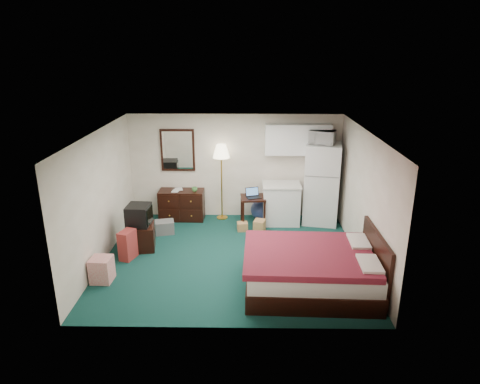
{
  "coord_description": "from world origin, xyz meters",
  "views": [
    {
      "loc": [
        0.28,
        -7.61,
        3.97
      ],
      "look_at": [
        0.15,
        0.39,
        1.24
      ],
      "focal_mm": 32.0,
      "sensor_mm": 36.0,
      "label": 1
    }
  ],
  "objects_px": {
    "bed": "(310,271)",
    "suitcase": "(128,245)",
    "floor_lamp": "(222,182)",
    "tv_stand": "(142,237)",
    "fridge": "(322,184)",
    "desk": "(253,211)",
    "kitchen_counter": "(281,204)",
    "dresser": "(182,205)"
  },
  "relations": [
    {
      "from": "dresser",
      "to": "kitchen_counter",
      "type": "height_order",
      "value": "kitchen_counter"
    },
    {
      "from": "kitchen_counter",
      "to": "bed",
      "type": "xyz_separation_m",
      "value": [
        0.29,
        -2.94,
        -0.11
      ]
    },
    {
      "from": "desk",
      "to": "suitcase",
      "type": "distance_m",
      "value": 3.01
    },
    {
      "from": "dresser",
      "to": "suitcase",
      "type": "height_order",
      "value": "dresser"
    },
    {
      "from": "kitchen_counter",
      "to": "suitcase",
      "type": "xyz_separation_m",
      "value": [
        -3.13,
        -1.88,
        -0.17
      ]
    },
    {
      "from": "desk",
      "to": "suitcase",
      "type": "height_order",
      "value": "desk"
    },
    {
      "from": "kitchen_counter",
      "to": "tv_stand",
      "type": "relative_size",
      "value": 1.64
    },
    {
      "from": "dresser",
      "to": "bed",
      "type": "bearing_deg",
      "value": -48.79
    },
    {
      "from": "floor_lamp",
      "to": "suitcase",
      "type": "distance_m",
      "value": 2.81
    },
    {
      "from": "fridge",
      "to": "tv_stand",
      "type": "xyz_separation_m",
      "value": [
        -3.9,
        -1.51,
        -0.69
      ]
    },
    {
      "from": "desk",
      "to": "kitchen_counter",
      "type": "xyz_separation_m",
      "value": [
        0.66,
        0.16,
        0.12
      ]
    },
    {
      "from": "floor_lamp",
      "to": "dresser",
      "type": "bearing_deg",
      "value": -175.84
    },
    {
      "from": "dresser",
      "to": "desk",
      "type": "xyz_separation_m",
      "value": [
        1.7,
        -0.34,
        -0.02
      ]
    },
    {
      "from": "floor_lamp",
      "to": "fridge",
      "type": "height_order",
      "value": "fridge"
    },
    {
      "from": "desk",
      "to": "fridge",
      "type": "height_order",
      "value": "fridge"
    },
    {
      "from": "fridge",
      "to": "desk",
      "type": "bearing_deg",
      "value": -160.77
    },
    {
      "from": "desk",
      "to": "suitcase",
      "type": "relative_size",
      "value": 1.18
    },
    {
      "from": "dresser",
      "to": "fridge",
      "type": "height_order",
      "value": "fridge"
    },
    {
      "from": "desk",
      "to": "fridge",
      "type": "bearing_deg",
      "value": 3.23
    },
    {
      "from": "kitchen_counter",
      "to": "tv_stand",
      "type": "xyz_separation_m",
      "value": [
        -2.96,
        -1.44,
        -0.2
      ]
    },
    {
      "from": "floor_lamp",
      "to": "bed",
      "type": "relative_size",
      "value": 0.84
    },
    {
      "from": "dresser",
      "to": "floor_lamp",
      "type": "distance_m",
      "value": 1.11
    },
    {
      "from": "fridge",
      "to": "kitchen_counter",
      "type": "bearing_deg",
      "value": -164.41
    },
    {
      "from": "fridge",
      "to": "suitcase",
      "type": "bearing_deg",
      "value": -143.49
    },
    {
      "from": "desk",
      "to": "bed",
      "type": "relative_size",
      "value": 0.32
    },
    {
      "from": "floor_lamp",
      "to": "desk",
      "type": "xyz_separation_m",
      "value": [
        0.74,
        -0.41,
        -0.57
      ]
    },
    {
      "from": "bed",
      "to": "suitcase",
      "type": "bearing_deg",
      "value": 164.71
    },
    {
      "from": "desk",
      "to": "bed",
      "type": "distance_m",
      "value": 2.94
    },
    {
      "from": "fridge",
      "to": "bed",
      "type": "bearing_deg",
      "value": -91.35
    },
    {
      "from": "desk",
      "to": "dresser",
      "type": "bearing_deg",
      "value": 163.71
    },
    {
      "from": "floor_lamp",
      "to": "suitcase",
      "type": "bearing_deg",
      "value": -129.15
    },
    {
      "from": "tv_stand",
      "to": "bed",
      "type": "bearing_deg",
      "value": -34.04
    },
    {
      "from": "kitchen_counter",
      "to": "fridge",
      "type": "xyz_separation_m",
      "value": [
        0.94,
        0.08,
        0.49
      ]
    },
    {
      "from": "fridge",
      "to": "bed",
      "type": "xyz_separation_m",
      "value": [
        -0.65,
        -3.02,
        -0.6
      ]
    },
    {
      "from": "kitchen_counter",
      "to": "bed",
      "type": "height_order",
      "value": "kitchen_counter"
    },
    {
      "from": "floor_lamp",
      "to": "tv_stand",
      "type": "distance_m",
      "value": 2.39
    },
    {
      "from": "fridge",
      "to": "tv_stand",
      "type": "height_order",
      "value": "fridge"
    },
    {
      "from": "kitchen_counter",
      "to": "bed",
      "type": "bearing_deg",
      "value": -84.63
    },
    {
      "from": "dresser",
      "to": "suitcase",
      "type": "bearing_deg",
      "value": -109.66
    },
    {
      "from": "tv_stand",
      "to": "suitcase",
      "type": "xyz_separation_m",
      "value": [
        -0.17,
        -0.44,
        0.03
      ]
    },
    {
      "from": "dresser",
      "to": "kitchen_counter",
      "type": "distance_m",
      "value": 2.37
    },
    {
      "from": "dresser",
      "to": "fridge",
      "type": "bearing_deg",
      "value": -0.9
    }
  ]
}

